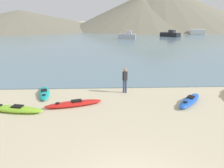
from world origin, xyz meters
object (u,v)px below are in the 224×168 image
object	(u,v)px
kayak_on_sand_0	(44,93)
kayak_on_sand_3	(74,104)
kayak_on_sand_4	(15,109)
moored_boat_0	(170,34)
moored_boat_1	(127,36)
person_near_waterline	(125,79)
moored_boat_3	(197,32)
kayak_on_sand_1	(190,100)

from	to	relation	value
kayak_on_sand_0	kayak_on_sand_3	size ratio (longest dim) A/B	0.84
kayak_on_sand_3	kayak_on_sand_4	xyz separation A→B (m)	(-3.04, -0.67, 0.02)
kayak_on_sand_3	moored_boat_0	bearing A→B (deg)	66.61
moored_boat_0	moored_boat_1	distance (m)	12.35
kayak_on_sand_3	moored_boat_0	world-z (taller)	moored_boat_0
kayak_on_sand_0	moored_boat_1	distance (m)	35.37
kayak_on_sand_3	person_near_waterline	bearing A→B (deg)	34.33
person_near_waterline	moored_boat_0	world-z (taller)	person_near_waterline
kayak_on_sand_0	kayak_on_sand_4	bearing A→B (deg)	-108.96
kayak_on_sand_0	moored_boat_3	distance (m)	53.56
moored_boat_1	kayak_on_sand_0	bearing A→B (deg)	-104.87
kayak_on_sand_1	moored_boat_1	size ratio (longest dim) A/B	0.65
moored_boat_0	person_near_waterline	bearing A→B (deg)	-110.65
kayak_on_sand_4	moored_boat_3	bearing A→B (deg)	57.83
kayak_on_sand_0	moored_boat_1	size ratio (longest dim) A/B	0.69
kayak_on_sand_3	person_near_waterline	distance (m)	3.87
moored_boat_1	kayak_on_sand_1	bearing A→B (deg)	-90.23
kayak_on_sand_4	moored_boat_0	xyz separation A→B (m)	(21.03, 42.24, 0.45)
kayak_on_sand_0	moored_boat_3	size ratio (longest dim) A/B	0.68
kayak_on_sand_1	moored_boat_1	bearing A→B (deg)	89.77
kayak_on_sand_3	moored_boat_3	bearing A→B (deg)	60.18
moored_boat_3	kayak_on_sand_4	bearing A→B (deg)	-122.17
kayak_on_sand_4	moored_boat_1	xyz separation A→B (m)	(9.96, 36.76, 0.53)
kayak_on_sand_3	moored_boat_1	xyz separation A→B (m)	(6.92, 36.09, 0.55)
kayak_on_sand_4	person_near_waterline	distance (m)	6.82
kayak_on_sand_4	moored_boat_1	size ratio (longest dim) A/B	0.81
person_near_waterline	moored_boat_3	xyz separation A→B (m)	(23.76, 44.77, -0.23)
kayak_on_sand_1	moored_boat_0	xyz separation A→B (m)	(11.21, 41.42, 0.45)
kayak_on_sand_4	kayak_on_sand_0	bearing A→B (deg)	71.04
kayak_on_sand_3	kayak_on_sand_4	size ratio (longest dim) A/B	1.03
kayak_on_sand_3	kayak_on_sand_4	bearing A→B (deg)	-167.59
kayak_on_sand_1	kayak_on_sand_4	world-z (taller)	kayak_on_sand_1
person_near_waterline	moored_boat_3	size ratio (longest dim) A/B	0.41
kayak_on_sand_0	person_near_waterline	world-z (taller)	person_near_waterline
moored_boat_0	moored_boat_3	size ratio (longest dim) A/B	1.17
kayak_on_sand_0	person_near_waterline	bearing A→B (deg)	2.47
kayak_on_sand_1	person_near_waterline	world-z (taller)	person_near_waterline
moored_boat_0	moored_boat_1	world-z (taller)	moored_boat_1
kayak_on_sand_3	person_near_waterline	size ratio (longest dim) A/B	1.98
kayak_on_sand_0	moored_boat_1	world-z (taller)	moored_boat_1
kayak_on_sand_1	person_near_waterline	xyz separation A→B (m)	(-3.66, 1.98, 0.80)
kayak_on_sand_4	person_near_waterline	xyz separation A→B (m)	(6.16, 2.80, 0.80)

